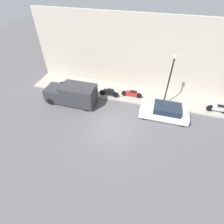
% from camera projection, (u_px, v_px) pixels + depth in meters
% --- Properties ---
extents(ground_plane, '(60.00, 60.00, 0.00)m').
position_uv_depth(ground_plane, '(112.00, 128.00, 14.57)').
color(ground_plane, '#514F51').
extents(sidewalk, '(2.95, 19.88, 0.15)m').
position_uv_depth(sidewalk, '(125.00, 93.00, 18.25)').
color(sidewalk, gray).
rests_on(sidewalk, ground_plane).
extents(building_facade, '(0.30, 19.88, 7.28)m').
position_uv_depth(building_facade, '(130.00, 54.00, 17.07)').
color(building_facade, '#B2A899').
rests_on(building_facade, ground_plane).
extents(parked_car, '(1.78, 4.16, 1.25)m').
position_uv_depth(parked_car, '(165.00, 112.00, 15.22)').
color(parked_car, silver).
rests_on(parked_car, ground_plane).
extents(delivery_van, '(1.89, 4.80, 1.96)m').
position_uv_depth(delivery_van, '(72.00, 94.00, 16.51)').
color(delivery_van, '#2D2D33').
rests_on(delivery_van, ground_plane).
extents(motorcycle_red, '(0.30, 2.06, 0.73)m').
position_uv_depth(motorcycle_red, '(132.00, 94.00, 17.33)').
color(motorcycle_red, '#B21E1E').
rests_on(motorcycle_red, sidewalk).
extents(motorcycle_black, '(0.30, 1.98, 0.87)m').
position_uv_depth(motorcycle_black, '(109.00, 92.00, 17.36)').
color(motorcycle_black, black).
rests_on(motorcycle_black, sidewalk).
extents(motorcycle_blue, '(0.30, 1.93, 0.78)m').
position_uv_depth(motorcycle_blue, '(68.00, 84.00, 18.60)').
color(motorcycle_blue, navy).
rests_on(motorcycle_blue, sidewalk).
extents(scooter_silver, '(0.30, 1.90, 0.80)m').
position_uv_depth(scooter_silver, '(218.00, 108.00, 15.55)').
color(scooter_silver, '#B7B7BF').
rests_on(scooter_silver, sidewalk).
extents(streetlamp, '(0.32, 0.32, 4.95)m').
position_uv_depth(streetlamp, '(170.00, 76.00, 14.52)').
color(streetlamp, black).
rests_on(streetlamp, sidewalk).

